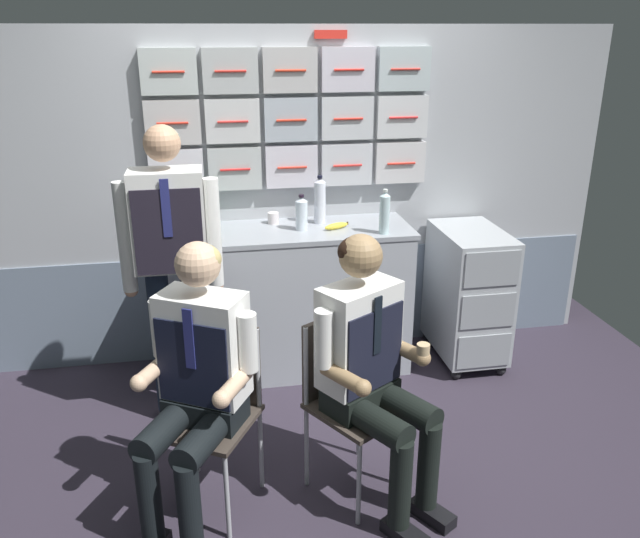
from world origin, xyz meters
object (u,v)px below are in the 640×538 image
at_px(service_trolley, 468,292).
at_px(crew_member_standing, 172,254).
at_px(folding_chair_left, 216,395).
at_px(espresso_cup_small, 192,223).
at_px(crew_member_right, 371,361).
at_px(water_bottle_blue_cap, 207,207).
at_px(folding_chair_right, 346,384).
at_px(snack_banana, 336,226).
at_px(crew_member_left, 196,375).

distance_m(service_trolley, crew_member_standing, 1.98).
xyz_separation_m(folding_chair_left, espresso_cup_small, (-0.08, 1.30, 0.45)).
relative_size(crew_member_right, water_bottle_blue_cap, 4.38).
xyz_separation_m(folding_chair_right, espresso_cup_small, (-0.70, 1.31, 0.45)).
bearing_deg(crew_member_standing, snack_banana, 23.78).
relative_size(folding_chair_left, snack_banana, 5.02).
bearing_deg(folding_chair_right, crew_member_standing, 139.10).
xyz_separation_m(service_trolley, water_bottle_blue_cap, (-1.67, 0.19, 0.61)).
xyz_separation_m(crew_member_left, crew_member_standing, (-0.11, 0.82, 0.28)).
relative_size(folding_chair_left, crew_member_right, 0.66).
relative_size(water_bottle_blue_cap, espresso_cup_small, 5.21).
bearing_deg(snack_banana, crew_member_right, -94.38).
bearing_deg(snack_banana, service_trolley, -2.84).
relative_size(folding_chair_left, water_bottle_blue_cap, 2.90).
bearing_deg(crew_member_left, crew_member_right, -1.00).
bearing_deg(service_trolley, espresso_cup_small, 172.65).
xyz_separation_m(crew_member_left, snack_banana, (0.87, 1.25, 0.25)).
distance_m(crew_member_left, crew_member_standing, 0.87).
height_order(crew_member_left, snack_banana, crew_member_left).
distance_m(folding_chair_right, snack_banana, 1.22).
bearing_deg(service_trolley, folding_chair_left, -147.62).
xyz_separation_m(service_trolley, crew_member_right, (-0.98, -1.22, 0.24)).
bearing_deg(crew_member_standing, crew_member_left, -82.42).
bearing_deg(folding_chair_left, water_bottle_blue_cap, 89.32).
bearing_deg(folding_chair_right, crew_member_right, -58.40).
height_order(service_trolley, crew_member_right, crew_member_right).
relative_size(crew_member_standing, water_bottle_blue_cap, 5.65).
bearing_deg(snack_banana, water_bottle_blue_cap, 169.26).
bearing_deg(crew_member_standing, service_trolley, 11.75).
bearing_deg(folding_chair_left, crew_member_left, -119.31).
bearing_deg(crew_member_standing, water_bottle_blue_cap, 70.86).
bearing_deg(folding_chair_left, snack_banana, 54.40).
xyz_separation_m(crew_member_standing, snack_banana, (0.98, 0.43, -0.03)).
bearing_deg(crew_member_standing, folding_chair_right, -40.90).
bearing_deg(service_trolley, snack_banana, 177.16).
bearing_deg(folding_chair_right, crew_member_left, -169.99).
bearing_deg(crew_member_left, folding_chair_left, 60.69).
height_order(service_trolley, water_bottle_blue_cap, water_bottle_blue_cap).
distance_m(service_trolley, water_bottle_blue_cap, 1.79).
bearing_deg(crew_member_left, crew_member_standing, 97.58).
relative_size(folding_chair_right, snack_banana, 5.02).
distance_m(service_trolley, folding_chair_left, 1.99).
bearing_deg(crew_member_left, snack_banana, 55.05).
distance_m(crew_member_left, snack_banana, 1.55).
relative_size(crew_member_left, folding_chair_right, 1.51).
height_order(folding_chair_right, snack_banana, snack_banana).
xyz_separation_m(crew_member_left, crew_member_right, (0.78, -0.01, -0.00)).
bearing_deg(crew_member_right, service_trolley, 51.11).
xyz_separation_m(service_trolley, snack_banana, (-0.89, 0.04, 0.49)).
bearing_deg(crew_member_standing, crew_member_right, -43.16).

